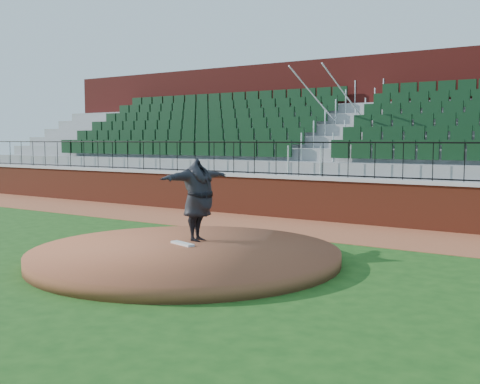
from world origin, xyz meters
TOP-DOWN VIEW (x-y plane):
  - ground at (0.00, 0.00)m, footprint 90.00×90.00m
  - warning_track at (0.00, 5.40)m, footprint 34.00×3.20m
  - field_wall at (0.00, 7.00)m, footprint 34.00×0.35m
  - wall_cap at (0.00, 7.00)m, footprint 34.00×0.45m
  - wall_railing at (0.00, 7.00)m, footprint 34.00×0.05m
  - seating_stands at (0.00, 9.72)m, footprint 34.00×5.10m
  - concourse_wall at (0.00, 12.52)m, footprint 34.00×0.50m
  - pitchers_mound at (-0.49, 0.31)m, footprint 6.02×6.02m
  - pitching_rubber at (-0.82, 0.62)m, footprint 0.66×0.33m
  - pitcher at (-0.82, 1.15)m, footprint 0.59×2.14m

SIDE VIEW (x-z plane):
  - ground at x=0.00m, z-range 0.00..0.00m
  - warning_track at x=0.00m, z-range 0.00..0.01m
  - pitchers_mound at x=-0.49m, z-range 0.00..0.25m
  - pitching_rubber at x=-0.82m, z-range 0.25..0.29m
  - field_wall at x=0.00m, z-range 0.00..1.20m
  - pitcher at x=-0.82m, z-range 0.25..1.99m
  - wall_cap at x=0.00m, z-range 1.20..1.30m
  - wall_railing at x=0.00m, z-range 1.30..2.30m
  - seating_stands at x=0.00m, z-range 0.00..4.60m
  - concourse_wall at x=0.00m, z-range 0.00..5.50m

